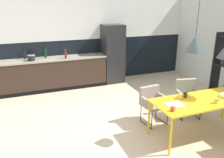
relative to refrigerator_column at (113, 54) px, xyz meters
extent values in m
plane|color=#C3AF91|center=(-0.52, -3.14, -0.90)|extent=(9.25, 9.25, 0.00)
cube|color=black|center=(-0.52, 0.36, -0.22)|extent=(6.56, 0.12, 1.35)
cube|color=silver|center=(-0.52, 0.36, 1.13)|extent=(6.56, 0.12, 1.35)
cube|color=#35261E|center=(-1.99, 0.00, -0.46)|extent=(3.32, 0.60, 0.88)
cube|color=#9E9A86|center=(-1.99, 0.00, 0.00)|extent=(3.35, 0.63, 0.04)
cube|color=black|center=(-1.99, -0.30, -0.85)|extent=(3.32, 0.01, 0.10)
cube|color=#232326|center=(0.00, 0.00, 0.00)|extent=(0.62, 0.60, 1.80)
cube|color=gold|center=(0.42, -3.55, -0.19)|extent=(1.94, 0.78, 0.03)
cylinder|color=gold|center=(-0.51, -3.20, -0.55)|extent=(0.04, 0.04, 0.69)
cylinder|color=gold|center=(1.35, -3.20, -0.55)|extent=(0.04, 0.04, 0.69)
cylinder|color=gold|center=(-0.51, -3.90, -0.55)|extent=(0.04, 0.04, 0.69)
cube|color=gray|center=(-0.18, -2.86, -0.48)|extent=(0.53, 0.51, 0.06)
cube|color=gray|center=(-0.20, -2.66, -0.30)|extent=(0.46, 0.13, 0.31)
cube|color=gray|center=(0.04, -2.83, -0.38)|extent=(0.10, 0.42, 0.14)
cube|color=gray|center=(-0.40, -2.88, -0.38)|extent=(0.10, 0.42, 0.14)
cylinder|color=black|center=(0.04, -3.02, -0.71)|extent=(0.02, 0.02, 0.39)
cylinder|color=black|center=(-0.36, -3.07, -0.71)|extent=(0.02, 0.02, 0.39)
cylinder|color=black|center=(0.00, -2.64, -0.71)|extent=(0.02, 0.02, 0.39)
cylinder|color=black|center=(-0.40, -2.69, -0.71)|extent=(0.02, 0.02, 0.39)
cylinder|color=black|center=(0.02, -2.83, -0.89)|extent=(0.06, 0.41, 0.02)
cylinder|color=black|center=(-0.38, -2.88, -0.89)|extent=(0.06, 0.41, 0.02)
cube|color=gray|center=(0.67, -2.87, -0.48)|extent=(0.57, 0.55, 0.06)
cube|color=gray|center=(0.72, -2.67, -0.27)|extent=(0.46, 0.18, 0.36)
cube|color=gray|center=(0.89, -2.92, -0.38)|extent=(0.14, 0.41, 0.14)
cube|color=gray|center=(0.46, -2.82, -0.38)|extent=(0.14, 0.41, 0.14)
cylinder|color=black|center=(0.83, -3.10, -0.70)|extent=(0.02, 0.02, 0.39)
cylinder|color=black|center=(0.44, -3.01, -0.70)|extent=(0.02, 0.02, 0.39)
cylinder|color=black|center=(0.91, -2.73, -0.70)|extent=(0.02, 0.02, 0.39)
cylinder|color=black|center=(0.52, -2.64, -0.70)|extent=(0.02, 0.02, 0.39)
cylinder|color=black|center=(0.87, -2.91, -0.89)|extent=(0.11, 0.41, 0.02)
cylinder|color=black|center=(0.48, -2.83, -0.89)|extent=(0.11, 0.41, 0.02)
cube|color=white|center=(-0.29, -3.56, -0.17)|extent=(0.14, 0.23, 0.01)
cube|color=white|center=(-0.15, -3.56, -0.17)|extent=(0.14, 0.23, 0.01)
cube|color=beige|center=(-0.22, -3.56, -0.16)|extent=(0.01, 0.23, 0.00)
cylinder|color=gold|center=(0.50, -3.76, -0.13)|extent=(0.07, 0.07, 0.10)
torus|color=gold|center=(0.55, -3.76, -0.12)|extent=(0.07, 0.01, 0.07)
cylinder|color=#B23D33|center=(-0.40, -3.75, -0.14)|extent=(0.07, 0.07, 0.08)
torus|color=#B23D33|center=(-0.36, -3.75, -0.13)|extent=(0.06, 0.01, 0.06)
cylinder|color=gold|center=(0.02, -3.38, -0.13)|extent=(0.08, 0.08, 0.10)
torus|color=gold|center=(0.08, -3.38, -0.12)|extent=(0.07, 0.01, 0.07)
cylinder|color=black|center=(0.17, -3.33, -0.13)|extent=(0.07, 0.07, 0.09)
torus|color=black|center=(0.21, -3.33, -0.13)|extent=(0.06, 0.01, 0.06)
cylinder|color=black|center=(-2.42, -0.11, 0.09)|extent=(0.20, 0.20, 0.14)
cylinder|color=gray|center=(-2.42, -0.11, 0.17)|extent=(0.21, 0.21, 0.01)
sphere|color=black|center=(-2.42, -0.11, 0.19)|extent=(0.02, 0.02, 0.02)
cylinder|color=#0F3319|center=(-2.03, 0.09, 0.15)|extent=(0.07, 0.07, 0.25)
cylinder|color=#0F3319|center=(-2.03, 0.09, 0.30)|extent=(0.03, 0.03, 0.06)
cylinder|color=black|center=(-2.58, 0.18, 0.14)|extent=(0.07, 0.07, 0.24)
cylinder|color=black|center=(-2.58, 0.18, 0.29)|extent=(0.03, 0.03, 0.06)
cylinder|color=maroon|center=(-1.50, -0.17, 0.11)|extent=(0.06, 0.06, 0.19)
cylinder|color=maroon|center=(-1.50, -0.17, 0.25)|extent=(0.03, 0.03, 0.09)
cube|color=black|center=(2.06, -2.17, -0.03)|extent=(0.30, 0.03, 1.73)
cube|color=#4C7F4C|center=(2.06, -2.53, -0.56)|extent=(0.18, 0.10, 0.16)
cylinder|color=black|center=(0.04, -3.59, 1.38)|extent=(0.01, 0.01, 0.75)
cone|color=#2E3938|center=(0.04, -3.59, 0.88)|extent=(0.30, 0.30, 0.26)
camera|label=1|loc=(-2.54, -6.54, 1.51)|focal=36.54mm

